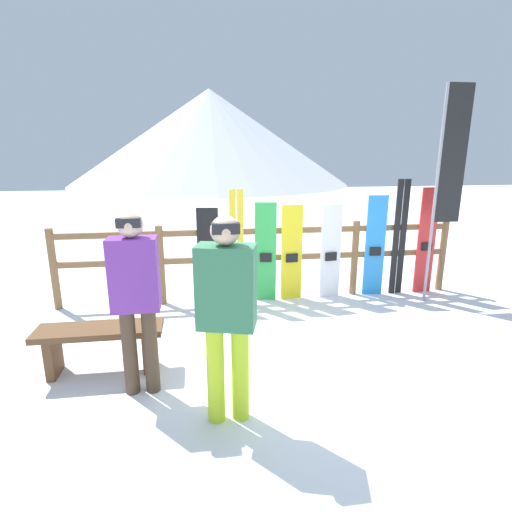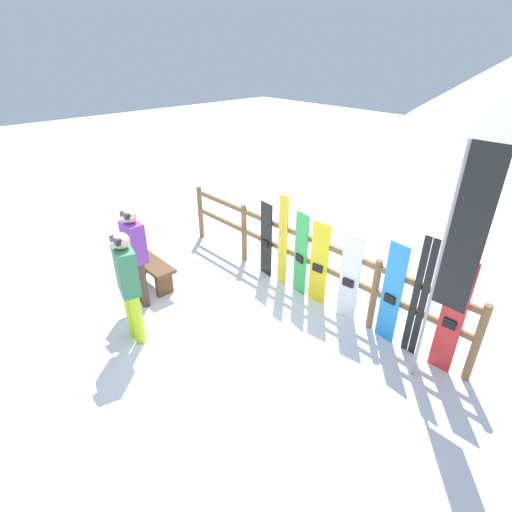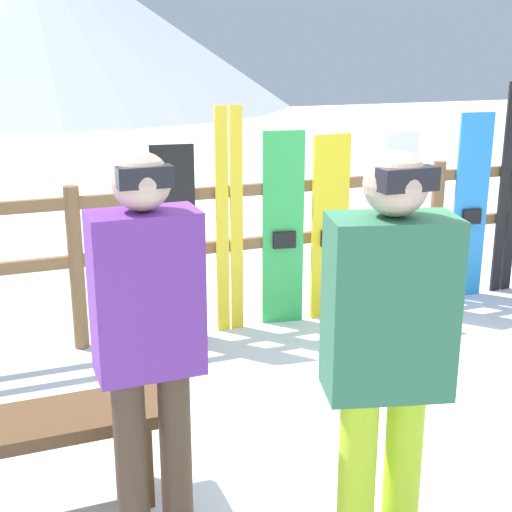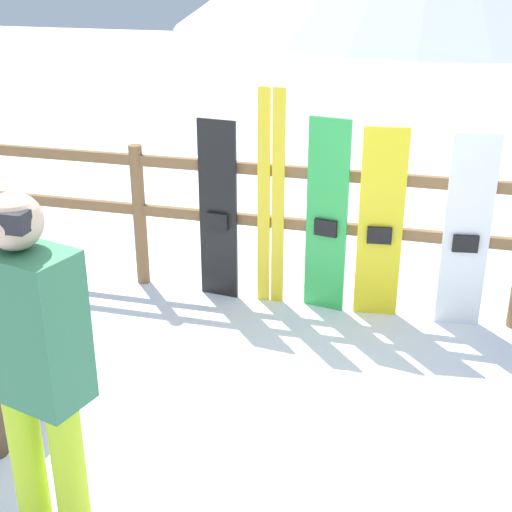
% 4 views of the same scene
% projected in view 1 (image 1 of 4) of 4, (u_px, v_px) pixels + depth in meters
% --- Properties ---
extents(ground_plane, '(40.00, 40.00, 0.00)m').
position_uv_depth(ground_plane, '(289.00, 364.00, 4.05)').
color(ground_plane, white).
extents(mountain_backdrop, '(18.00, 18.00, 6.00)m').
position_uv_depth(mountain_backdrop, '(210.00, 137.00, 26.17)').
color(mountain_backdrop, silver).
rests_on(mountain_backdrop, ground).
extents(fence, '(5.72, 0.10, 1.12)m').
position_uv_depth(fence, '(261.00, 254.00, 5.69)').
color(fence, brown).
rests_on(fence, ground).
extents(bench, '(1.18, 0.36, 0.46)m').
position_uv_depth(bench, '(100.00, 340.00, 3.83)').
color(bench, brown).
rests_on(bench, ground).
extents(person_plaid_green, '(0.48, 0.34, 1.65)m').
position_uv_depth(person_plaid_green, '(227.00, 307.00, 2.99)').
color(person_plaid_green, '#B7D826').
rests_on(person_plaid_green, ground).
extents(person_purple, '(0.40, 0.22, 1.62)m').
position_uv_depth(person_purple, '(136.00, 291.00, 3.35)').
color(person_purple, '#4C3828').
rests_on(person_purple, ground).
extents(snowboard_black_stripe, '(0.30, 0.08, 1.36)m').
position_uv_depth(snowboard_black_stripe, '(208.00, 257.00, 5.53)').
color(snowboard_black_stripe, black).
rests_on(snowboard_black_stripe, ground).
extents(ski_pair_yellow, '(0.19, 0.02, 1.60)m').
position_uv_depth(ski_pair_yellow, '(237.00, 247.00, 5.56)').
color(ski_pair_yellow, yellow).
rests_on(ski_pair_yellow, ground).
extents(snowboard_green, '(0.30, 0.10, 1.41)m').
position_uv_depth(snowboard_green, '(266.00, 253.00, 5.63)').
color(snowboard_green, green).
rests_on(snowboard_green, ground).
extents(snowboard_yellow, '(0.31, 0.08, 1.37)m').
position_uv_depth(snowboard_yellow, '(292.00, 253.00, 5.69)').
color(snowboard_yellow, yellow).
rests_on(snowboard_yellow, ground).
extents(snowboard_white, '(0.31, 0.09, 1.37)m').
position_uv_depth(snowboard_white, '(331.00, 252.00, 5.77)').
color(snowboard_white, white).
rests_on(snowboard_white, ground).
extents(snowboard_blue, '(0.29, 0.07, 1.49)m').
position_uv_depth(snowboard_blue, '(375.00, 246.00, 5.85)').
color(snowboard_blue, '#288CE0').
rests_on(snowboard_blue, ground).
extents(ski_pair_black, '(0.20, 0.02, 1.71)m').
position_uv_depth(ski_pair_black, '(399.00, 238.00, 5.87)').
color(ski_pair_black, black).
rests_on(ski_pair_black, ground).
extents(snowboard_red, '(0.28, 0.06, 1.59)m').
position_uv_depth(snowboard_red, '(426.00, 241.00, 5.94)').
color(snowboard_red, red).
rests_on(snowboard_red, ground).
extents(rental_flag, '(0.40, 0.04, 2.94)m').
position_uv_depth(rental_flag, '(447.00, 172.00, 5.32)').
color(rental_flag, '#99999E').
rests_on(rental_flag, ground).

